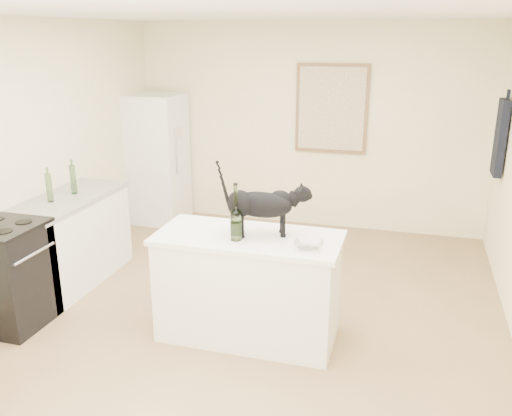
# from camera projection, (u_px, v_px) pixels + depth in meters

# --- Properties ---
(floor) EXTENTS (5.50, 5.50, 0.00)m
(floor) POSITION_uv_depth(u_px,v_px,m) (245.00, 321.00, 4.85)
(floor) COLOR #9A7852
(floor) RESTS_ON ground
(ceiling) EXTENTS (5.50, 5.50, 0.00)m
(ceiling) POSITION_uv_depth(u_px,v_px,m) (242.00, 12.00, 4.05)
(ceiling) COLOR white
(ceiling) RESTS_ON ground
(wall_back) EXTENTS (4.50, 0.00, 4.50)m
(wall_back) POSITION_uv_depth(u_px,v_px,m) (308.00, 127.00, 6.96)
(wall_back) COLOR #FFF2C5
(wall_back) RESTS_ON ground
(wall_front) EXTENTS (4.50, 0.00, 4.50)m
(wall_front) POSITION_uv_depth(u_px,v_px,m) (12.00, 371.00, 1.93)
(wall_front) COLOR #FFF2C5
(wall_front) RESTS_ON ground
(wall_left) EXTENTS (0.00, 5.50, 5.50)m
(wall_left) POSITION_uv_depth(u_px,v_px,m) (13.00, 163.00, 5.04)
(wall_left) COLOR #FFF2C5
(wall_left) RESTS_ON ground
(island_base) EXTENTS (1.44, 0.67, 0.86)m
(island_base) POSITION_uv_depth(u_px,v_px,m) (249.00, 288.00, 4.50)
(island_base) COLOR white
(island_base) RESTS_ON floor
(island_top) EXTENTS (1.50, 0.70, 0.04)m
(island_top) POSITION_uv_depth(u_px,v_px,m) (248.00, 238.00, 4.37)
(island_top) COLOR white
(island_top) RESTS_ON island_base
(left_cabinets) EXTENTS (0.60, 1.40, 0.86)m
(left_cabinets) POSITION_uv_depth(u_px,v_px,m) (70.00, 242.00, 5.51)
(left_cabinets) COLOR white
(left_cabinets) RESTS_ON floor
(left_countertop) EXTENTS (0.62, 1.44, 0.04)m
(left_countertop) POSITION_uv_depth(u_px,v_px,m) (65.00, 200.00, 5.37)
(left_countertop) COLOR gray
(left_countertop) RESTS_ON left_cabinets
(stove) EXTENTS (0.60, 0.60, 0.90)m
(stove) POSITION_uv_depth(u_px,v_px,m) (8.00, 277.00, 4.68)
(stove) COLOR black
(stove) RESTS_ON floor
(fridge) EXTENTS (0.68, 0.68, 1.70)m
(fridge) POSITION_uv_depth(u_px,v_px,m) (157.00, 159.00, 7.25)
(fridge) COLOR white
(fridge) RESTS_ON floor
(artwork_frame) EXTENTS (0.90, 0.03, 1.10)m
(artwork_frame) POSITION_uv_depth(u_px,v_px,m) (332.00, 109.00, 6.78)
(artwork_frame) COLOR brown
(artwork_frame) RESTS_ON wall_back
(artwork_canvas) EXTENTS (0.82, 0.00, 1.02)m
(artwork_canvas) POSITION_uv_depth(u_px,v_px,m) (331.00, 109.00, 6.76)
(artwork_canvas) COLOR beige
(artwork_canvas) RESTS_ON wall_back
(hanging_garment) EXTENTS (0.08, 0.34, 0.80)m
(hanging_garment) POSITION_uv_depth(u_px,v_px,m) (500.00, 138.00, 5.71)
(hanging_garment) COLOR black
(hanging_garment) RESTS_ON wall_right
(black_cat) EXTENTS (0.69, 0.40, 0.46)m
(black_cat) POSITION_uv_depth(u_px,v_px,m) (261.00, 208.00, 4.30)
(black_cat) COLOR black
(black_cat) RESTS_ON island_top
(wine_bottle) EXTENTS (0.11, 0.11, 0.41)m
(wine_bottle) POSITION_uv_depth(u_px,v_px,m) (236.00, 215.00, 4.20)
(wine_bottle) COLOR #355923
(wine_bottle) RESTS_ON island_top
(glass_bowl) EXTENTS (0.24, 0.24, 0.05)m
(glass_bowl) POSITION_uv_depth(u_px,v_px,m) (309.00, 245.00, 4.08)
(glass_bowl) COLOR white
(glass_bowl) RESTS_ON island_top
(fridge_paper) EXTENTS (0.01, 0.13, 0.17)m
(fridge_paper) POSITION_uv_depth(u_px,v_px,m) (179.00, 133.00, 7.03)
(fridge_paper) COLOR beige
(fridge_paper) RESTS_ON fridge
(counter_bottle_cluster) EXTENTS (0.12, 0.36, 0.30)m
(counter_bottle_cluster) POSITION_uv_depth(u_px,v_px,m) (62.00, 183.00, 5.33)
(counter_bottle_cluster) COLOR #355D20
(counter_bottle_cluster) RESTS_ON left_countertop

